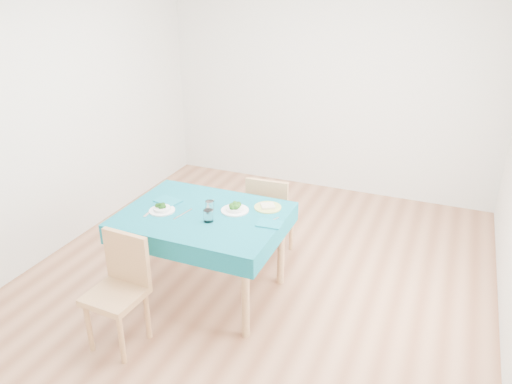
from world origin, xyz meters
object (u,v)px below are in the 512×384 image
at_px(bowl_near, 162,208).
at_px(bowl_far, 235,207).
at_px(chair_near, 115,291).
at_px(table, 205,254).
at_px(side_plate, 268,207).
at_px(chair_far, 272,210).

height_order(bowl_near, bowl_far, bowl_far).
height_order(chair_near, bowl_far, chair_near).
bearing_deg(bowl_far, table, -147.91).
bearing_deg(side_plate, chair_near, -123.50).
distance_m(chair_far, bowl_far, 0.73).
relative_size(table, chair_near, 1.37).
bearing_deg(chair_far, chair_near, 66.31).
distance_m(chair_far, side_plate, 0.60).
bearing_deg(chair_far, bowl_near, 51.45).
bearing_deg(chair_near, chair_far, 73.32).
height_order(table, chair_far, chair_far).
distance_m(table, side_plate, 0.65).
height_order(bowl_far, side_plate, bowl_far).
distance_m(bowl_far, side_plate, 0.27).
relative_size(bowl_far, side_plate, 1.01).
xyz_separation_m(chair_near, bowl_far, (0.50, 0.95, 0.33)).
relative_size(bowl_near, bowl_far, 0.92).
bearing_deg(bowl_near, side_plate, 26.58).
height_order(chair_near, side_plate, chair_near).
distance_m(bowl_near, side_plate, 0.85).
bearing_deg(table, chair_near, -109.52).
relative_size(chair_far, bowl_near, 4.65).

